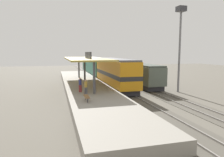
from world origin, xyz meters
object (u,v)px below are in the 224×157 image
object	(u,v)px
locomotive	(115,73)
freight_car	(141,74)
passenger_carriage_single	(94,66)
person_waiting	(94,82)
platform_bench	(87,97)
person_walking	(86,86)
person_boarding	(80,84)
light_mast	(180,31)

from	to	relation	value
locomotive	freight_car	size ratio (longest dim) A/B	1.20
passenger_carriage_single	person_waiting	distance (m)	23.00
platform_bench	freight_car	bearing A→B (deg)	48.43
platform_bench	locomotive	size ratio (longest dim) A/B	0.12
platform_bench	freight_car	distance (m)	15.99
person_walking	person_boarding	size ratio (longest dim) A/B	1.00
passenger_carriage_single	person_waiting	world-z (taller)	passenger_carriage_single
freight_car	person_waiting	xyz separation A→B (m)	(-8.70, -5.59, -0.12)
light_mast	person_walking	distance (m)	15.25
platform_bench	person_boarding	size ratio (longest dim) A/B	0.99
locomotive	light_mast	world-z (taller)	light_mast
passenger_carriage_single	person_walking	world-z (taller)	passenger_carriage_single
platform_bench	light_mast	bearing A→B (deg)	23.77
passenger_carriage_single	freight_car	bearing A→B (deg)	-74.90
freight_car	person_walking	size ratio (longest dim) A/B	7.02
locomotive	person_waiting	size ratio (longest dim) A/B	8.44
passenger_carriage_single	freight_car	world-z (taller)	passenger_carriage_single
passenger_carriage_single	light_mast	xyz separation A→B (m)	(7.80, -22.92, 6.08)
person_waiting	person_boarding	world-z (taller)	same
platform_bench	light_mast	xyz separation A→B (m)	(13.80, 6.08, 7.05)
passenger_carriage_single	person_walking	xyz separation A→B (m)	(-5.63, -25.95, -0.46)
locomotive	person_boarding	size ratio (longest dim) A/B	8.44
light_mast	locomotive	bearing A→B (deg)	147.77
freight_car	light_mast	size ratio (longest dim) A/B	1.03
locomotive	light_mast	xyz separation A→B (m)	(7.80, -4.92, 5.99)
platform_bench	person_waiting	distance (m)	6.66
freight_car	person_walking	xyz separation A→B (m)	(-10.23, -8.91, -0.12)
person_waiting	person_boarding	distance (m)	2.43
passenger_carriage_single	person_boarding	world-z (taller)	passenger_carriage_single
person_walking	locomotive	bearing A→B (deg)	54.70
person_waiting	freight_car	bearing A→B (deg)	32.70
light_mast	person_walking	world-z (taller)	light_mast
person_waiting	platform_bench	bearing A→B (deg)	-106.63
locomotive	person_walking	distance (m)	9.76
passenger_carriage_single	platform_bench	bearing A→B (deg)	-101.69
person_waiting	locomotive	bearing A→B (deg)	48.48
platform_bench	person_walking	world-z (taller)	person_walking
person_waiting	person_boarding	size ratio (longest dim) A/B	1.00
light_mast	person_walking	size ratio (longest dim) A/B	6.84
passenger_carriage_single	person_boarding	size ratio (longest dim) A/B	11.70
person_boarding	passenger_carriage_single	bearing A→B (deg)	75.92
platform_bench	passenger_carriage_single	world-z (taller)	passenger_carriage_single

